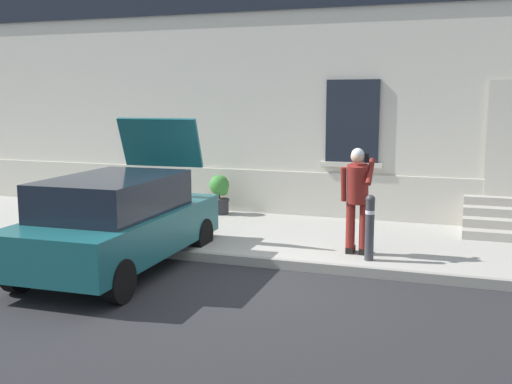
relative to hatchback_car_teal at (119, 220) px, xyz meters
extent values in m
plane|color=#232326|center=(1.99, -0.03, -0.80)|extent=(80.00, 80.00, 0.00)
cube|color=#99968E|center=(1.99, 2.77, -0.72)|extent=(24.00, 3.60, 0.15)
cube|color=gray|center=(1.99, 0.91, -0.72)|extent=(24.00, 0.12, 0.15)
cube|color=beige|center=(1.99, 5.27, 2.95)|extent=(24.00, 1.40, 7.50)
cube|color=#BCB7A8|center=(1.99, 4.55, -0.25)|extent=(24.00, 0.08, 1.10)
cube|color=black|center=(2.79, 4.54, 1.40)|extent=(1.10, 0.06, 1.70)
cube|color=#BCB7A8|center=(2.79, 4.51, 0.50)|extent=(1.30, 0.12, 0.10)
cube|color=#165156|center=(0.00, 0.02, -0.18)|extent=(1.85, 4.04, 0.64)
cube|color=black|center=(0.00, -0.13, 0.42)|extent=(1.60, 2.44, 0.56)
cube|color=black|center=(-0.05, 2.03, -0.40)|extent=(1.66, 0.14, 0.20)
cube|color=yellow|center=(-0.05, 2.03, -0.22)|extent=(0.52, 0.03, 0.12)
cube|color=#B21414|center=(-0.81, 2.01, 0.04)|extent=(0.16, 0.04, 0.18)
cube|color=#B21414|center=(0.70, 2.05, 0.04)|extent=(0.16, 0.04, 0.18)
cube|color=#165156|center=(-0.03, 1.47, 1.10)|extent=(1.50, 0.40, 0.87)
cylinder|color=black|center=(-0.76, -1.40, -0.50)|extent=(0.22, 0.61, 0.60)
cylinder|color=black|center=(0.83, -1.36, -0.50)|extent=(0.22, 0.61, 0.60)
cylinder|color=black|center=(-0.83, 1.40, -0.50)|extent=(0.22, 0.61, 0.60)
cylinder|color=black|center=(0.76, 1.44, -0.50)|extent=(0.22, 0.61, 0.60)
cylinder|color=#333338|center=(3.69, 1.32, -0.17)|extent=(0.14, 0.14, 0.95)
sphere|color=#333338|center=(3.69, 1.32, 0.32)|extent=(0.15, 0.15, 0.15)
cylinder|color=silver|center=(3.69, 1.32, 0.12)|extent=(0.15, 0.15, 0.06)
cylinder|color=maroon|center=(3.32, 1.65, -0.20)|extent=(0.15, 0.15, 0.82)
cube|color=black|center=(3.32, 1.71, -0.60)|extent=(0.12, 0.28, 0.10)
cylinder|color=maroon|center=(3.54, 1.65, -0.20)|extent=(0.15, 0.15, 0.82)
cube|color=black|center=(3.54, 1.71, -0.60)|extent=(0.12, 0.28, 0.10)
cylinder|color=maroon|center=(3.43, 1.61, 0.52)|extent=(0.34, 0.43, 0.66)
sphere|color=tan|center=(3.43, 1.54, 0.96)|extent=(0.22, 0.22, 0.22)
sphere|color=silver|center=(3.43, 1.54, 0.99)|extent=(0.21, 0.21, 0.21)
cylinder|color=maroon|center=(3.21, 1.57, 0.50)|extent=(0.09, 0.17, 0.57)
cylinder|color=maroon|center=(3.63, 1.57, 0.72)|extent=(0.09, 0.42, 0.41)
cube|color=black|center=(3.58, 1.52, 0.94)|extent=(0.07, 0.02, 0.15)
cylinder|color=beige|center=(-2.11, 4.09, -0.48)|extent=(0.40, 0.40, 0.34)
cylinder|color=beige|center=(-2.11, 4.09, -0.34)|extent=(0.44, 0.44, 0.05)
cylinder|color=#47331E|center=(-2.11, 4.09, -0.19)|extent=(0.04, 0.04, 0.24)
sphere|color=#1E5628|center=(-2.11, 4.09, -0.01)|extent=(0.44, 0.44, 0.44)
sphere|color=#1E5628|center=(-2.01, 4.04, -0.11)|extent=(0.24, 0.24, 0.24)
cylinder|color=#2D2D30|center=(-0.02, 4.12, -0.48)|extent=(0.40, 0.40, 0.34)
cylinder|color=#2D2D30|center=(-0.02, 4.12, -0.34)|extent=(0.44, 0.44, 0.05)
cylinder|color=#47331E|center=(-0.02, 4.12, -0.19)|extent=(0.04, 0.04, 0.24)
sphere|color=#387F33|center=(-0.02, 4.12, -0.01)|extent=(0.44, 0.44, 0.44)
sphere|color=#387F33|center=(0.08, 4.07, -0.11)|extent=(0.24, 0.24, 0.24)
camera|label=1|loc=(5.06, -8.05, 1.89)|focal=42.71mm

